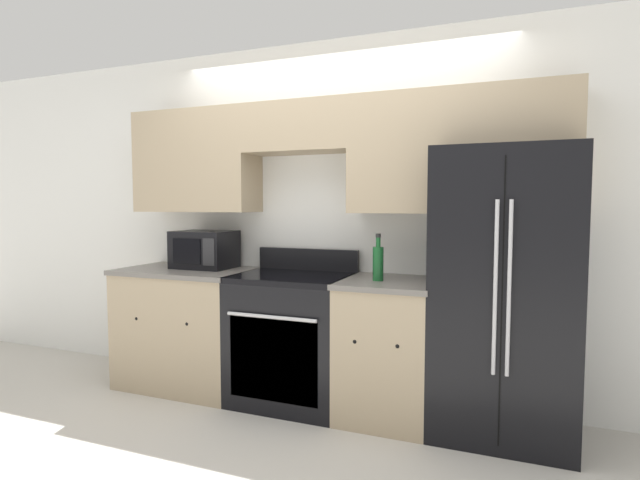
{
  "coord_description": "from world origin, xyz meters",
  "views": [
    {
      "loc": [
        1.25,
        -2.85,
        1.4
      ],
      "look_at": [
        0.0,
        0.31,
        1.16
      ],
      "focal_mm": 28.0,
      "sensor_mm": 36.0,
      "label": 1
    }
  ],
  "objects_px": {
    "microwave": "(205,249)",
    "bottle": "(378,262)",
    "oven_range": "(292,338)",
    "refrigerator": "(504,292)"
  },
  "relations": [
    {
      "from": "microwave",
      "to": "bottle",
      "type": "height_order",
      "value": "bottle"
    },
    {
      "from": "refrigerator",
      "to": "bottle",
      "type": "relative_size",
      "value": 5.69
    },
    {
      "from": "oven_range",
      "to": "microwave",
      "type": "xyz_separation_m",
      "value": [
        -0.79,
        0.1,
        0.59
      ]
    },
    {
      "from": "microwave",
      "to": "oven_range",
      "type": "bearing_deg",
      "value": -6.98
    },
    {
      "from": "bottle",
      "to": "oven_range",
      "type": "bearing_deg",
      "value": 176.35
    },
    {
      "from": "oven_range",
      "to": "refrigerator",
      "type": "relative_size",
      "value": 0.62
    },
    {
      "from": "oven_range",
      "to": "bottle",
      "type": "distance_m",
      "value": 0.85
    },
    {
      "from": "oven_range",
      "to": "refrigerator",
      "type": "distance_m",
      "value": 1.45
    },
    {
      "from": "oven_range",
      "to": "refrigerator",
      "type": "height_order",
      "value": "refrigerator"
    },
    {
      "from": "oven_range",
      "to": "microwave",
      "type": "height_order",
      "value": "microwave"
    }
  ]
}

